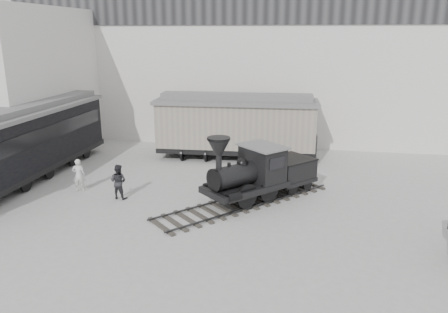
% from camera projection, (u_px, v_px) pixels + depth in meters
% --- Properties ---
extents(ground, '(90.00, 90.00, 0.00)m').
position_uv_depth(ground, '(212.00, 234.00, 16.92)').
color(ground, '#9E9E9B').
extents(north_wall, '(34.00, 2.51, 11.00)m').
position_uv_depth(north_wall, '(256.00, 63.00, 29.57)').
color(north_wall, silver).
rests_on(north_wall, ground).
extents(west_pavilion, '(7.00, 12.11, 9.00)m').
position_uv_depth(west_pavilion, '(19.00, 82.00, 27.60)').
color(west_pavilion, silver).
rests_on(west_pavilion, ground).
extents(locomotive, '(7.70, 8.01, 3.22)m').
position_uv_depth(locomotive, '(257.00, 176.00, 20.06)').
color(locomotive, '#322D28').
rests_on(locomotive, ground).
extents(boxcar, '(9.93, 3.49, 4.02)m').
position_uv_depth(boxcar, '(236.00, 125.00, 26.67)').
color(boxcar, black).
rests_on(boxcar, ground).
extents(passenger_coach, '(3.22, 13.89, 3.70)m').
position_uv_depth(passenger_coach, '(21.00, 143.00, 22.55)').
color(passenger_coach, black).
rests_on(passenger_coach, ground).
extents(visitor_a, '(0.69, 0.57, 1.64)m').
position_uv_depth(visitor_a, '(79.00, 175.00, 21.35)').
color(visitor_a, silver).
rests_on(visitor_a, ground).
extents(visitor_b, '(0.88, 0.72, 1.66)m').
position_uv_depth(visitor_b, '(118.00, 182.00, 20.38)').
color(visitor_b, '#29282D').
rests_on(visitor_b, ground).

